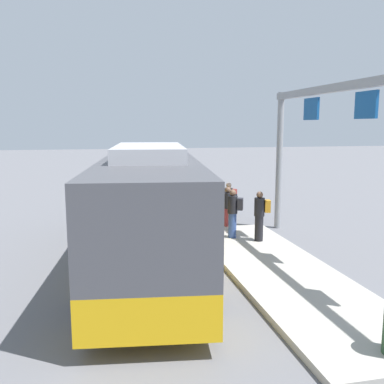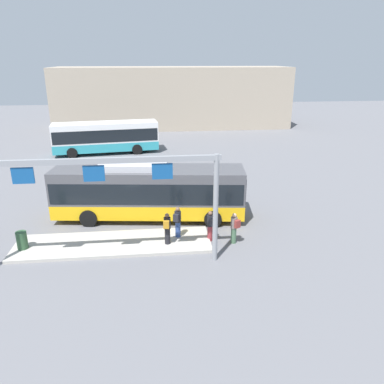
% 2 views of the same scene
% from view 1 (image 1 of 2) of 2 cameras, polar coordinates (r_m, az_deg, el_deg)
% --- Properties ---
extents(ground_plane, '(120.00, 120.00, 0.00)m').
position_cam_1_polar(ground_plane, '(12.83, -5.53, -9.20)').
color(ground_plane, slate).
extents(platform_curb, '(10.00, 2.80, 0.16)m').
position_cam_1_polar(platform_curb, '(11.90, 11.86, -10.41)').
color(platform_curb, '#B2ADA3').
rests_on(platform_curb, ground).
extents(bus_main, '(11.34, 3.85, 3.46)m').
position_cam_1_polar(bus_main, '(12.38, -5.65, -1.21)').
color(bus_main, '#EAAD14').
rests_on(bus_main, ground).
extents(person_boarding, '(0.49, 0.60, 1.67)m').
position_cam_1_polar(person_boarding, '(16.29, 4.89, -2.03)').
color(person_boarding, maroon).
rests_on(person_boarding, ground).
extents(person_waiting_near, '(0.52, 0.60, 1.67)m').
position_cam_1_polar(person_waiting_near, '(17.51, 5.00, -1.25)').
color(person_waiting_near, '#476B4C').
rests_on(person_waiting_near, ground).
extents(person_waiting_mid, '(0.49, 0.60, 1.67)m').
position_cam_1_polar(person_waiting_mid, '(14.57, 5.57, -2.71)').
color(person_waiting_mid, '#334C8C').
rests_on(person_waiting_mid, platform_curb).
extents(person_waiting_far, '(0.41, 0.57, 1.67)m').
position_cam_1_polar(person_waiting_far, '(14.28, 9.13, -3.02)').
color(person_waiting_far, black).
rests_on(person_waiting_far, platform_curb).
extents(platform_sign_gantry, '(10.97, 0.24, 5.20)m').
position_cam_1_polar(platform_sign_gantry, '(11.94, 22.12, 7.57)').
color(platform_sign_gantry, gray).
rests_on(platform_sign_gantry, ground).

